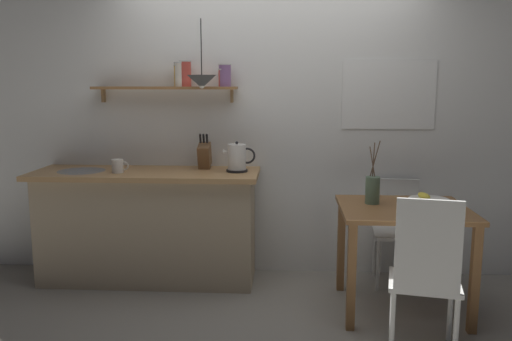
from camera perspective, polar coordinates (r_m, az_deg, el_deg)
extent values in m
plane|color=gray|center=(4.17, 1.20, -13.58)|extent=(14.00, 14.00, 0.00)
cube|color=white|center=(4.49, 4.15, 5.84)|extent=(6.80, 0.10, 2.70)
cube|color=white|center=(4.51, 14.19, 7.95)|extent=(0.76, 0.01, 0.56)
cube|color=silver|center=(4.51, 14.18, 7.95)|extent=(0.70, 0.01, 0.50)
cube|color=tan|center=(4.47, -11.60, -6.15)|extent=(1.74, 0.52, 0.89)
cube|color=tan|center=(4.35, -11.87, -0.33)|extent=(1.83, 0.63, 0.04)
cylinder|color=#B7BABF|center=(4.50, -18.39, -0.10)|extent=(0.38, 0.38, 0.01)
cube|color=#9E6B3D|center=(4.44, -9.86, 8.81)|extent=(1.19, 0.18, 0.02)
cube|color=#99754C|center=(4.68, -16.21, 7.86)|extent=(0.02, 0.06, 0.12)
cube|color=#99754C|center=(4.43, -2.63, 8.15)|extent=(0.02, 0.06, 0.12)
cylinder|color=gold|center=(4.42, -8.31, 10.07)|extent=(0.09, 0.09, 0.17)
cylinder|color=silver|center=(4.42, -8.34, 11.21)|extent=(0.09, 0.09, 0.01)
cylinder|color=beige|center=(4.42, -8.22, 10.22)|extent=(0.10, 0.10, 0.19)
cylinder|color=silver|center=(4.42, -8.25, 11.51)|extent=(0.10, 0.10, 0.01)
cylinder|color=#BC4238|center=(4.41, -7.67, 10.30)|extent=(0.10, 0.10, 0.20)
cylinder|color=silver|center=(4.41, -7.70, 11.66)|extent=(0.10, 0.10, 0.01)
cylinder|color=#BC4238|center=(4.36, -3.48, 9.94)|extent=(0.09, 0.09, 0.13)
cylinder|color=silver|center=(4.36, -3.49, 10.88)|extent=(0.10, 0.10, 0.01)
cylinder|color=#7F5689|center=(4.36, -3.39, 10.21)|extent=(0.10, 0.10, 0.17)
cylinder|color=silver|center=(4.36, -3.40, 11.41)|extent=(0.11, 0.11, 0.01)
cube|color=brown|center=(3.88, 15.74, -4.07)|extent=(0.90, 0.79, 0.03)
cube|color=brown|center=(3.59, 10.30, -11.31)|extent=(0.06, 0.06, 0.73)
cube|color=brown|center=(3.77, 22.62, -10.89)|extent=(0.06, 0.06, 0.73)
cube|color=brown|center=(4.24, 9.20, -8.01)|extent=(0.06, 0.06, 0.73)
cube|color=brown|center=(4.40, 19.69, -7.84)|extent=(0.06, 0.06, 0.73)
cube|color=white|center=(3.42, 17.76, -11.44)|extent=(0.49, 0.47, 0.03)
cube|color=white|center=(3.16, 18.18, -7.78)|extent=(0.36, 0.10, 0.54)
cylinder|color=white|center=(3.68, 20.30, -13.89)|extent=(0.03, 0.03, 0.42)
cylinder|color=white|center=(3.66, 14.57, -13.73)|extent=(0.03, 0.03, 0.42)
cylinder|color=white|center=(3.37, 20.85, -16.09)|extent=(0.03, 0.03, 0.42)
cylinder|color=white|center=(3.35, 14.54, -15.94)|extent=(0.03, 0.03, 0.42)
cube|color=silver|center=(4.44, 15.18, -6.59)|extent=(0.42, 0.42, 0.03)
cube|color=silver|center=(4.56, 15.00, -3.38)|extent=(0.35, 0.05, 0.40)
cylinder|color=silver|center=(4.33, 13.11, -10.00)|extent=(0.03, 0.03, 0.42)
cylinder|color=silver|center=(4.37, 17.53, -9.99)|extent=(0.03, 0.03, 0.42)
cylinder|color=silver|center=(4.64, 12.73, -8.66)|extent=(0.03, 0.03, 0.42)
cylinder|color=silver|center=(4.68, 16.84, -8.66)|extent=(0.03, 0.03, 0.42)
cylinder|color=silver|center=(3.88, 18.18, -3.85)|extent=(0.13, 0.13, 0.01)
cylinder|color=silver|center=(3.87, 18.21, -3.34)|extent=(0.28, 0.28, 0.06)
ellipsoid|color=yellow|center=(3.85, 17.75, -2.63)|extent=(0.09, 0.16, 0.04)
cylinder|color=#567056|center=(3.91, 12.51, -2.10)|extent=(0.10, 0.10, 0.20)
cylinder|color=brown|center=(3.87, 12.49, 0.94)|extent=(0.05, 0.02, 0.22)
cylinder|color=brown|center=(3.88, 12.63, 1.16)|extent=(0.01, 0.02, 0.25)
cylinder|color=brown|center=(3.87, 12.79, 1.27)|extent=(0.07, 0.03, 0.26)
cylinder|color=black|center=(4.23, -2.08, 0.00)|extent=(0.17, 0.17, 0.02)
cylinder|color=white|center=(4.22, -2.09, 1.49)|extent=(0.15, 0.15, 0.20)
sphere|color=black|center=(4.20, -2.09, 3.02)|extent=(0.02, 0.02, 0.02)
cone|color=white|center=(4.22, -3.32, 2.04)|extent=(0.04, 0.04, 0.04)
torus|color=black|center=(4.21, -0.96, 1.61)|extent=(0.13, 0.02, 0.13)
cube|color=brown|center=(4.39, -5.60, 1.63)|extent=(0.10, 0.19, 0.22)
cylinder|color=black|center=(4.34, -6.05, 3.48)|extent=(0.02, 0.04, 0.08)
cylinder|color=black|center=(4.34, -5.70, 3.48)|extent=(0.02, 0.04, 0.08)
cylinder|color=black|center=(4.33, -5.34, 3.48)|extent=(0.02, 0.04, 0.08)
cylinder|color=white|center=(4.31, -14.78, 0.47)|extent=(0.09, 0.09, 0.11)
torus|color=white|center=(4.30, -14.10, 0.49)|extent=(0.07, 0.01, 0.07)
cylinder|color=black|center=(4.15, -5.96, 13.18)|extent=(0.01, 0.01, 0.42)
cone|color=#4C5156|center=(4.14, -5.90, 9.55)|extent=(0.23, 0.23, 0.10)
sphere|color=white|center=(4.14, -5.89, 9.12)|extent=(0.04, 0.04, 0.04)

